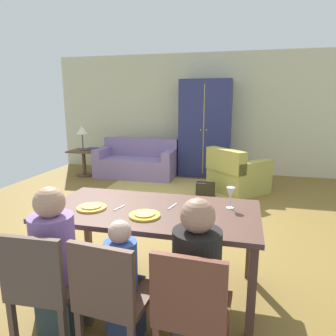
{
  "coord_description": "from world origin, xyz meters",
  "views": [
    {
      "loc": [
        0.99,
        -3.65,
        1.67
      ],
      "look_at": [
        0.1,
        -0.09,
        0.85
      ],
      "focal_mm": 32.71,
      "sensor_mm": 36.0,
      "label": 1
    }
  ],
  "objects_px": {
    "book_lower": "(92,150)",
    "book_upper": "(93,148)",
    "couch": "(137,163)",
    "handbag": "(205,190)",
    "table_lamp": "(82,131)",
    "person_child": "(124,287)",
    "plate_near_man": "(92,208)",
    "armoire": "(205,129)",
    "side_table": "(84,159)",
    "dining_chair_child": "(112,295)",
    "dining_chair_man": "(43,283)",
    "plate_near_child": "(145,215)",
    "wine_glass": "(231,193)",
    "dining_table": "(151,217)",
    "dining_chair_woman": "(192,308)",
    "armchair": "(237,175)",
    "person_man": "(58,267)",
    "person_woman": "(197,287)"
  },
  "relations": [
    {
      "from": "book_lower",
      "to": "book_upper",
      "type": "bearing_deg",
      "value": 98.15
    },
    {
      "from": "couch",
      "to": "book_upper",
      "type": "distance_m",
      "value": 1.03
    },
    {
      "from": "book_upper",
      "to": "handbag",
      "type": "bearing_deg",
      "value": -19.96
    },
    {
      "from": "table_lamp",
      "to": "handbag",
      "type": "xyz_separation_m",
      "value": [
        2.84,
        -0.9,
        -0.88
      ]
    },
    {
      "from": "couch",
      "to": "person_child",
      "type": "bearing_deg",
      "value": -71.33
    },
    {
      "from": "plate_near_man",
      "to": "armoire",
      "type": "bearing_deg",
      "value": 85.03
    },
    {
      "from": "side_table",
      "to": "book_upper",
      "type": "distance_m",
      "value": 0.32
    },
    {
      "from": "dining_chair_child",
      "to": "dining_chair_man",
      "type": "bearing_deg",
      "value": -179.97
    },
    {
      "from": "plate_near_child",
      "to": "wine_glass",
      "type": "distance_m",
      "value": 0.75
    },
    {
      "from": "dining_table",
      "to": "plate_near_man",
      "type": "bearing_deg",
      "value": -166.4
    },
    {
      "from": "plate_near_man",
      "to": "couch",
      "type": "distance_m",
      "value": 4.23
    },
    {
      "from": "person_child",
      "to": "handbag",
      "type": "relative_size",
      "value": 2.89
    },
    {
      "from": "plate_near_child",
      "to": "table_lamp",
      "type": "bearing_deg",
      "value": 125.05
    },
    {
      "from": "couch",
      "to": "dining_chair_woman",
      "type": "bearing_deg",
      "value": -66.82
    },
    {
      "from": "book_upper",
      "to": "armchair",
      "type": "bearing_deg",
      "value": -8.96
    },
    {
      "from": "dining_chair_man",
      "to": "person_child",
      "type": "relative_size",
      "value": 0.94
    },
    {
      "from": "dining_chair_woman",
      "to": "armchair",
      "type": "xyz_separation_m",
      "value": [
        0.15,
        4.08,
        -0.17
      ]
    },
    {
      "from": "wine_glass",
      "to": "handbag",
      "type": "height_order",
      "value": "wine_glass"
    },
    {
      "from": "armchair",
      "to": "book_upper",
      "type": "height_order",
      "value": "armchair"
    },
    {
      "from": "book_upper",
      "to": "dining_table",
      "type": "bearing_deg",
      "value": -56.19
    },
    {
      "from": "dining_table",
      "to": "wine_glass",
      "type": "distance_m",
      "value": 0.7
    },
    {
      "from": "armchair",
      "to": "plate_near_child",
      "type": "bearing_deg",
      "value": -100.52
    },
    {
      "from": "person_child",
      "to": "dining_chair_woman",
      "type": "bearing_deg",
      "value": -19.16
    },
    {
      "from": "couch",
      "to": "book_upper",
      "type": "relative_size",
      "value": 7.86
    },
    {
      "from": "dining_chair_child",
      "to": "side_table",
      "type": "xyz_separation_m",
      "value": [
        -2.71,
        4.51,
        -0.11
      ]
    },
    {
      "from": "dining_chair_woman",
      "to": "couch",
      "type": "xyz_separation_m",
      "value": [
        -2.04,
        4.77,
        -0.19
      ]
    },
    {
      "from": "person_child",
      "to": "dining_chair_woman",
      "type": "relative_size",
      "value": 1.06
    },
    {
      "from": "dining_chair_woman",
      "to": "armoire",
      "type": "distance_m",
      "value": 5.28
    },
    {
      "from": "side_table",
      "to": "book_lower",
      "type": "height_order",
      "value": "book_lower"
    },
    {
      "from": "dining_table",
      "to": "plate_near_man",
      "type": "relative_size",
      "value": 7.22
    },
    {
      "from": "person_man",
      "to": "handbag",
      "type": "bearing_deg",
      "value": 79.72
    },
    {
      "from": "plate_near_child",
      "to": "book_upper",
      "type": "bearing_deg",
      "value": 122.58
    },
    {
      "from": "table_lamp",
      "to": "dining_chair_child",
      "type": "bearing_deg",
      "value": -59.02
    },
    {
      "from": "wine_glass",
      "to": "person_child",
      "type": "xyz_separation_m",
      "value": [
        -0.65,
        -0.83,
        -0.46
      ]
    },
    {
      "from": "dining_table",
      "to": "armchair",
      "type": "height_order",
      "value": "armchair"
    },
    {
      "from": "dining_table",
      "to": "armoire",
      "type": "bearing_deg",
      "value": 91.35
    },
    {
      "from": "wine_glass",
      "to": "person_woman",
      "type": "bearing_deg",
      "value": -100.4
    },
    {
      "from": "wine_glass",
      "to": "book_lower",
      "type": "bearing_deg",
      "value": 131.72
    },
    {
      "from": "couch",
      "to": "dining_table",
      "type": "bearing_deg",
      "value": -68.56
    },
    {
      "from": "person_man",
      "to": "handbag",
      "type": "xyz_separation_m",
      "value": [
        0.62,
        3.44,
        -0.38
      ]
    },
    {
      "from": "dining_table",
      "to": "dining_chair_woman",
      "type": "distance_m",
      "value": 0.98
    },
    {
      "from": "person_woman",
      "to": "handbag",
      "type": "xyz_separation_m",
      "value": [
        -0.37,
        3.44,
        -0.38
      ]
    },
    {
      "from": "side_table",
      "to": "book_lower",
      "type": "bearing_deg",
      "value": 7.54
    },
    {
      "from": "dining_chair_man",
      "to": "person_man",
      "type": "height_order",
      "value": "person_man"
    },
    {
      "from": "dining_chair_man",
      "to": "plate_near_man",
      "type": "bearing_deg",
      "value": 90.36
    },
    {
      "from": "plate_near_man",
      "to": "book_lower",
      "type": "height_order",
      "value": "plate_near_man"
    },
    {
      "from": "dining_chair_child",
      "to": "table_lamp",
      "type": "bearing_deg",
      "value": 120.98
    },
    {
      "from": "dining_chair_child",
      "to": "plate_near_child",
      "type": "bearing_deg",
      "value": 89.31
    },
    {
      "from": "person_man",
      "to": "book_lower",
      "type": "xyz_separation_m",
      "value": [
        -2.01,
        4.37,
        0.08
      ]
    },
    {
      "from": "book_upper",
      "to": "handbag",
      "type": "height_order",
      "value": "book_upper"
    }
  ]
}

